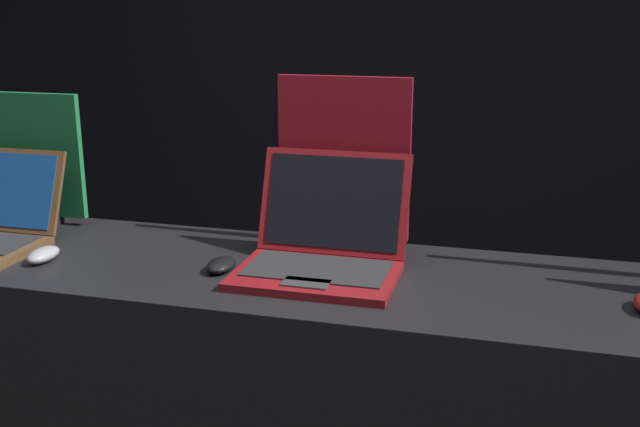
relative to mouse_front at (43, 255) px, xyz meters
name	(u,v)px	position (x,y,z in m)	size (l,w,h in m)	color
wall_back	(424,35)	(0.69, 1.96, 0.47)	(8.00, 0.05, 2.80)	black
mouse_front	(43,255)	(0.00, 0.00, 0.00)	(0.06, 0.11, 0.03)	#B2B2B7
promo_stand_front	(26,162)	(-0.25, 0.31, 0.17)	(0.37, 0.07, 0.39)	black
laptop_middle	(323,246)	(0.70, 0.12, 0.05)	(0.38, 0.37, 0.27)	maroon
mouse_middle	(221,265)	(0.46, 0.05, 0.00)	(0.07, 0.10, 0.03)	black
promo_stand_middle	(344,166)	(0.70, 0.33, 0.20)	(0.35, 0.07, 0.45)	black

